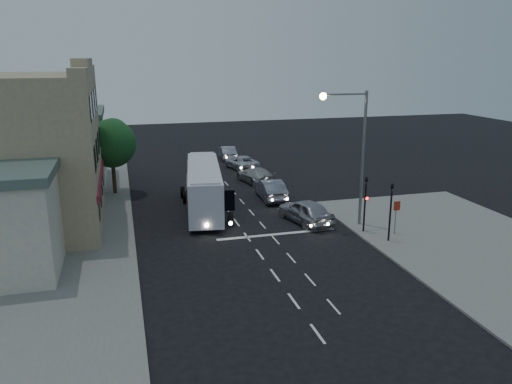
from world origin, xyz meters
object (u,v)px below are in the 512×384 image
object	(u,v)px
car_suv	(306,211)
car_sedan_a	(270,189)
regulatory_sign	(396,212)
car_sedan_c	(241,162)
car_extra	(227,153)
traffic_signal_side	(391,205)
streetlight	(355,143)
street_tree	(111,141)
tour_bus	(204,186)
car_sedan_b	(256,175)
traffic_signal_main	(365,197)

from	to	relation	value
car_suv	car_sedan_a	xyz separation A→B (m)	(-0.64, 6.35, -0.02)
regulatory_sign	car_sedan_a	bearing A→B (deg)	116.96
car_sedan_c	car_extra	world-z (taller)	car_extra
car_extra	regulatory_sign	xyz separation A→B (m)	(5.24, -27.28, 0.86)
car_suv	traffic_signal_side	bearing A→B (deg)	112.65
car_sedan_a	regulatory_sign	xyz separation A→B (m)	(5.28, -10.38, 0.79)
car_suv	streetlight	bearing A→B (deg)	135.80
car_extra	streetlight	bearing A→B (deg)	101.30
car_suv	car_extra	world-z (taller)	car_suv
regulatory_sign	street_tree	size ratio (longest dim) A/B	0.35
traffic_signal_side	streetlight	world-z (taller)	streetlight
tour_bus	car_sedan_a	xyz separation A→B (m)	(5.68, 1.58, -1.05)
car_sedan_c	traffic_signal_side	world-z (taller)	traffic_signal_side
tour_bus	car_suv	bearing A→B (deg)	-29.05
regulatory_sign	car_sedan_b	bearing A→B (deg)	107.77
traffic_signal_side	street_tree	distance (m)	23.24
car_sedan_a	car_sedan_b	bearing A→B (deg)	-90.56
traffic_signal_main	regulatory_sign	distance (m)	2.14
streetlight	car_extra	bearing A→B (deg)	97.52
car_sedan_b	streetlight	bearing A→B (deg)	91.60
tour_bus	traffic_signal_side	world-z (taller)	traffic_signal_side
tour_bus	traffic_signal_main	distance (m)	12.11
car_sedan_b	traffic_signal_main	xyz separation A→B (m)	(3.36, -14.78, 1.70)
car_sedan_a	street_tree	distance (m)	13.67
traffic_signal_main	street_tree	world-z (taller)	street_tree
traffic_signal_side	traffic_signal_main	bearing A→B (deg)	109.49
tour_bus	traffic_signal_side	size ratio (longest dim) A/B	2.79
traffic_signal_main	street_tree	bearing A→B (deg)	137.97
car_sedan_a	streetlight	world-z (taller)	streetlight
car_sedan_a	car_extra	size ratio (longest dim) A/B	1.09
tour_bus	car_sedan_b	xyz separation A→B (m)	(5.90, 6.98, -1.13)
car_suv	traffic_signal_side	distance (m)	6.38
car_sedan_b	regulatory_sign	distance (m)	16.60
traffic_signal_side	street_tree	xyz separation A→B (m)	(-16.51, 16.22, 2.08)
tour_bus	street_tree	world-z (taller)	street_tree
car_sedan_c	streetlight	xyz separation A→B (m)	(2.97, -19.64, 5.05)
street_tree	traffic_signal_side	bearing A→B (deg)	-44.50
car_sedan_b	street_tree	distance (m)	13.02
car_sedan_c	street_tree	size ratio (longest dim) A/B	0.79
car_extra	tour_bus	bearing A→B (deg)	76.57
car_extra	regulatory_sign	distance (m)	27.79
car_sedan_b	car_sedan_c	distance (m)	6.29
car_extra	traffic_signal_main	xyz separation A→B (m)	(3.54, -26.26, 1.68)
traffic_signal_main	car_sedan_b	bearing A→B (deg)	102.81
regulatory_sign	traffic_signal_side	bearing A→B (deg)	-136.08
car_extra	streetlight	world-z (taller)	streetlight
car_sedan_a	car_sedan_c	bearing A→B (deg)	-89.96
regulatory_sign	traffic_signal_main	bearing A→B (deg)	149.16
car_sedan_a	streetlight	bearing A→B (deg)	114.52
car_extra	car_sedan_c	bearing A→B (deg)	97.22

